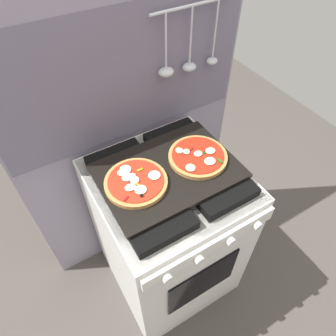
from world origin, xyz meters
name	(u,v)px	position (x,y,z in m)	size (l,w,h in m)	color
ground_plane	(168,269)	(0.00, 0.00, 0.00)	(4.00, 4.00, 0.00)	#4C4742
kitchen_backsplash	(133,143)	(0.00, 0.33, 0.79)	(1.10, 0.09, 1.55)	gray
stove	(168,232)	(0.00, 0.00, 0.45)	(0.60, 0.64, 0.90)	white
baking_tray	(168,171)	(0.00, 0.00, 0.91)	(0.54, 0.38, 0.02)	black
pizza_left	(136,182)	(-0.14, 0.00, 0.93)	(0.24, 0.24, 0.03)	#C18947
pizza_right	(198,156)	(0.14, -0.01, 0.93)	(0.24, 0.24, 0.03)	#C18947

